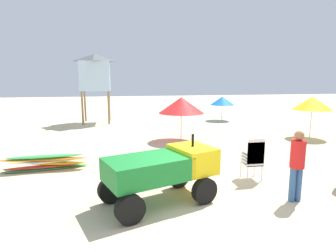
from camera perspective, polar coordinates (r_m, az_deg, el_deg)
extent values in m
plane|color=beige|center=(6.45, 5.89, -16.02)|extent=(80.00, 80.00, 0.00)
cube|color=#197A2D|center=(6.16, -4.23, -8.72)|extent=(2.07, 1.65, 0.50)
cube|color=yellow|center=(6.73, 5.03, -6.67)|extent=(1.13, 1.31, 0.60)
cylinder|color=black|center=(6.62, 5.08, -2.93)|extent=(0.08, 0.08, 0.30)
cylinder|color=black|center=(7.32, 2.10, -10.21)|extent=(0.63, 0.37, 0.60)
cylinder|color=black|center=(6.49, 7.46, -12.98)|extent=(0.63, 0.37, 0.60)
cylinder|color=black|center=(6.60, -11.55, -12.71)|extent=(0.63, 0.37, 0.60)
cylinder|color=black|center=(5.65, -7.75, -16.55)|extent=(0.63, 0.37, 0.60)
cube|color=silver|center=(8.19, 16.69, -7.43)|extent=(0.48, 0.48, 0.04)
cube|color=silver|center=(7.95, 17.48, -6.49)|extent=(0.48, 0.04, 0.40)
cube|color=silver|center=(8.16, 16.72, -6.83)|extent=(0.48, 0.48, 0.04)
cube|color=silver|center=(7.92, 17.52, -5.86)|extent=(0.48, 0.04, 0.40)
cube|color=silver|center=(8.14, 16.75, -6.22)|extent=(0.48, 0.48, 0.04)
cube|color=silver|center=(7.90, 17.55, -5.23)|extent=(0.48, 0.04, 0.40)
cube|color=silver|center=(8.11, 16.78, -5.61)|extent=(0.48, 0.48, 0.04)
cube|color=silver|center=(7.88, 17.58, -4.60)|extent=(0.48, 0.04, 0.40)
cube|color=silver|center=(8.09, 16.81, -4.99)|extent=(0.48, 0.48, 0.04)
cube|color=silver|center=(7.86, 17.62, -3.96)|extent=(0.48, 0.04, 0.40)
cylinder|color=silver|center=(8.53, 17.23, -8.39)|extent=(0.04, 0.04, 0.42)
cylinder|color=silver|center=(8.34, 14.65, -8.67)|extent=(0.04, 0.04, 0.42)
cylinder|color=silver|center=(8.18, 18.61, -9.24)|extent=(0.04, 0.04, 0.42)
cylinder|color=silver|center=(7.99, 15.94, -9.56)|extent=(0.04, 0.04, 0.42)
ellipsoid|color=green|center=(9.53, -23.71, -7.96)|extent=(2.51, 0.65, 0.08)
ellipsoid|color=red|center=(9.47, -24.30, -7.59)|extent=(2.24, 0.49, 0.08)
ellipsoid|color=yellow|center=(9.50, -23.36, -6.97)|extent=(2.46, 0.66, 0.08)
ellipsoid|color=white|center=(9.39, -23.99, -6.70)|extent=(2.45, 0.78, 0.08)
ellipsoid|color=orange|center=(9.38, -24.21, -6.23)|extent=(2.60, 0.43, 0.08)
ellipsoid|color=green|center=(9.35, -23.85, -5.73)|extent=(2.24, 0.36, 0.08)
cylinder|color=#33598C|center=(7.09, 24.06, -10.90)|extent=(0.14, 0.14, 0.80)
cylinder|color=#33598C|center=(7.17, 25.13, -10.73)|extent=(0.14, 0.14, 0.80)
cylinder|color=red|center=(6.92, 25.01, -5.22)|extent=(0.32, 0.32, 0.63)
sphere|color=#9E6B47|center=(6.83, 25.26, -1.76)|extent=(0.22, 0.22, 0.22)
cylinder|color=olive|center=(17.69, -17.09, 3.49)|extent=(0.12, 0.12, 2.05)
cylinder|color=olive|center=(17.58, -12.03, 3.67)|extent=(0.12, 0.12, 2.05)
cylinder|color=olive|center=(19.23, -16.58, 3.98)|extent=(0.12, 0.12, 2.05)
cylinder|color=olive|center=(19.13, -11.92, 4.14)|extent=(0.12, 0.12, 2.05)
cube|color=#AFD1EE|center=(18.31, -14.66, 9.83)|extent=(1.80, 1.80, 1.80)
pyramid|color=#4C5156|center=(18.35, -14.82, 13.34)|extent=(1.98, 1.98, 0.45)
cylinder|color=beige|center=(12.60, 2.71, 1.43)|extent=(0.04, 0.04, 1.98)
cone|color=red|center=(12.53, 2.74, 4.28)|extent=(2.05, 2.05, 0.72)
cylinder|color=beige|center=(14.89, 27.23, 1.59)|extent=(0.04, 0.04, 1.95)
cone|color=yellow|center=(14.82, 27.43, 4.15)|extent=(1.76, 1.76, 0.62)
cylinder|color=beige|center=(19.15, 10.97, 3.53)|extent=(0.04, 0.04, 1.61)
cone|color=blue|center=(19.10, 11.02, 5.09)|extent=(1.61, 1.61, 0.56)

